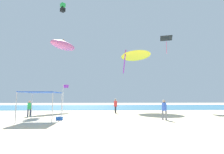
% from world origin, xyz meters
% --- Properties ---
extents(ground, '(110.00, 110.00, 0.10)m').
position_xyz_m(ground, '(0.00, 0.00, -0.05)').
color(ground, beige).
extents(ocean_strip, '(110.00, 21.30, 0.03)m').
position_xyz_m(ocean_strip, '(0.00, 25.31, 0.01)').
color(ocean_strip, teal).
rests_on(ocean_strip, ground).
extents(canopy_tent, '(2.84, 3.13, 2.47)m').
position_xyz_m(canopy_tent, '(-6.15, 1.75, 2.33)').
color(canopy_tent, '#B2B2B7').
rests_on(canopy_tent, ground).
extents(person_near_tent, '(0.44, 0.49, 1.85)m').
position_xyz_m(person_near_tent, '(0.76, 9.39, 1.09)').
color(person_near_tent, black).
rests_on(person_near_tent, ground).
extents(person_leftmost, '(0.43, 0.43, 1.79)m').
position_xyz_m(person_leftmost, '(4.68, 2.09, 1.05)').
color(person_leftmost, slate).
rests_on(person_leftmost, ground).
extents(person_rightmost, '(0.40, 0.41, 1.67)m').
position_xyz_m(person_rightmost, '(-8.67, 5.62, 0.98)').
color(person_rightmost, '#33384C').
rests_on(person_rightmost, ground).
extents(banner_flag, '(0.61, 0.06, 3.43)m').
position_xyz_m(banner_flag, '(-5.24, 6.27, 2.08)').
color(banner_flag, silver).
rests_on(banner_flag, ground).
extents(cooler_box, '(0.57, 0.37, 0.35)m').
position_xyz_m(cooler_box, '(-4.70, 2.35, 0.18)').
color(cooler_box, blue).
rests_on(cooler_box, ground).
extents(kite_delta_yellow, '(6.34, 6.38, 4.27)m').
position_xyz_m(kite_delta_yellow, '(4.53, 15.09, 9.35)').
color(kite_delta_yellow, yellow).
extents(kite_diamond_black, '(2.74, 2.73, 3.13)m').
position_xyz_m(kite_diamond_black, '(11.07, 18.48, 13.08)').
color(kite_diamond_black, black).
extents(kite_inflatable_pink, '(5.03, 5.77, 2.33)m').
position_xyz_m(kite_inflatable_pink, '(-8.32, 18.72, 11.66)').
color(kite_inflatable_pink, pink).
extents(kite_box_green, '(1.27, 1.27, 1.89)m').
position_xyz_m(kite_box_green, '(-9.95, 24.20, 21.87)').
color(kite_box_green, green).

